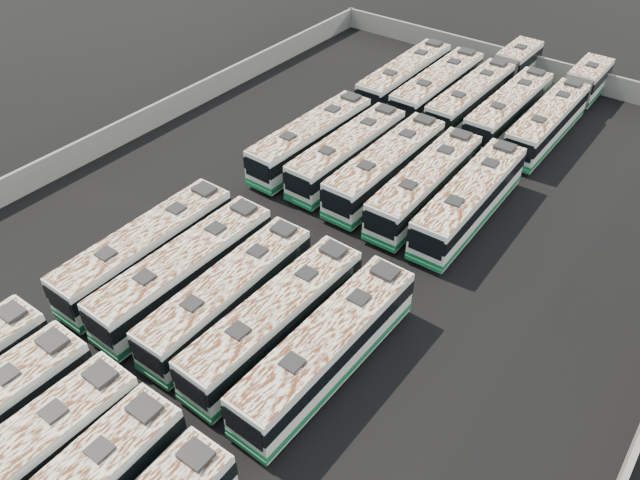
{
  "coord_description": "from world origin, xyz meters",
  "views": [
    {
      "loc": [
        20.28,
        -26.33,
        28.24
      ],
      "look_at": [
        0.74,
        -0.46,
        1.6
      ],
      "focal_mm": 35.0,
      "sensor_mm": 36.0,
      "label": 1
    }
  ],
  "objects_px": {
    "bus_back_center": "(487,86)",
    "bus_back_left": "(437,88)",
    "bus_midfront_center": "(229,295)",
    "bus_midfront_far_left": "(147,249)",
    "bus_front_center": "(7,476)",
    "bus_back_far_left": "(404,78)",
    "bus_midback_left": "(348,153)",
    "bus_midback_right": "(425,185)",
    "bus_midback_far_right": "(470,200)",
    "bus_back_far_right": "(561,108)",
    "bus_back_right": "(508,110)",
    "bus_midback_center": "(386,167)",
    "bus_midfront_right": "(275,320)",
    "bus_midback_far_left": "(311,139)",
    "bus_midfront_left": "(185,271)",
    "bus_midfront_far_right": "(327,349)"
  },
  "relations": [
    {
      "from": "bus_front_center",
      "to": "bus_back_far_left",
      "type": "relative_size",
      "value": 1.0
    },
    {
      "from": "bus_midfront_left",
      "to": "bus_back_far_right",
      "type": "height_order",
      "value": "bus_midfront_left"
    },
    {
      "from": "bus_midback_center",
      "to": "bus_midback_right",
      "type": "height_order",
      "value": "bus_midback_center"
    },
    {
      "from": "bus_midfront_right",
      "to": "bus_midback_center",
      "type": "bearing_deg",
      "value": 102.91
    },
    {
      "from": "bus_midback_far_right",
      "to": "bus_midfront_far_left",
      "type": "bearing_deg",
      "value": -130.33
    },
    {
      "from": "bus_midfront_far_right",
      "to": "bus_back_far_left",
      "type": "relative_size",
      "value": 1.0
    },
    {
      "from": "bus_midback_far_right",
      "to": "bus_midback_far_left",
      "type": "bearing_deg",
      "value": 178.92
    },
    {
      "from": "bus_midfront_far_right",
      "to": "bus_back_left",
      "type": "distance_m",
      "value": 33.81
    },
    {
      "from": "bus_midfront_center",
      "to": "bus_midfront_far_left",
      "type": "bearing_deg",
      "value": -179.74
    },
    {
      "from": "bus_midback_left",
      "to": "bus_midback_right",
      "type": "xyz_separation_m",
      "value": [
        7.27,
        -0.26,
        0.04
      ]
    },
    {
      "from": "bus_back_center",
      "to": "bus_midfront_far_right",
      "type": "bearing_deg",
      "value": -78.05
    },
    {
      "from": "bus_midfront_right",
      "to": "bus_midback_center",
      "type": "distance_m",
      "value": 17.92
    },
    {
      "from": "bus_midback_center",
      "to": "bus_back_far_right",
      "type": "xyz_separation_m",
      "value": [
        7.28,
        17.94,
        -0.08
      ]
    },
    {
      "from": "bus_back_far_left",
      "to": "bus_back_far_right",
      "type": "relative_size",
      "value": 0.67
    },
    {
      "from": "bus_midfront_center",
      "to": "bus_midfront_left",
      "type": "bearing_deg",
      "value": -178.99
    },
    {
      "from": "bus_midfront_far_left",
      "to": "bus_midback_far_left",
      "type": "xyz_separation_m",
      "value": [
        -0.06,
        17.65,
        -0.0
      ]
    },
    {
      "from": "bus_midback_left",
      "to": "bus_back_far_right",
      "type": "relative_size",
      "value": 0.65
    },
    {
      "from": "bus_midfront_center",
      "to": "bus_midback_far_left",
      "type": "bearing_deg",
      "value": 111.55
    },
    {
      "from": "bus_midback_left",
      "to": "bus_midback_right",
      "type": "relative_size",
      "value": 0.98
    },
    {
      "from": "bus_back_center",
      "to": "bus_midback_center",
      "type": "bearing_deg",
      "value": -89.62
    },
    {
      "from": "bus_midfront_right",
      "to": "bus_midfront_far_right",
      "type": "xyz_separation_m",
      "value": [
        3.67,
        0.07,
        0.04
      ]
    },
    {
      "from": "bus_midfront_left",
      "to": "bus_back_far_right",
      "type": "bearing_deg",
      "value": 73.63
    },
    {
      "from": "bus_front_center",
      "to": "bus_midfront_right",
      "type": "distance_m",
      "value": 15.19
    },
    {
      "from": "bus_midback_far_right",
      "to": "bus_back_right",
      "type": "xyz_separation_m",
      "value": [
        -3.52,
        14.69,
        -0.06
      ]
    },
    {
      "from": "bus_midback_center",
      "to": "bus_midfront_right",
      "type": "bearing_deg",
      "value": -78.35
    },
    {
      "from": "bus_midback_left",
      "to": "bus_back_far_left",
      "type": "distance_m",
      "value": 14.98
    },
    {
      "from": "bus_midback_left",
      "to": "bus_midback_right",
      "type": "height_order",
      "value": "bus_midback_right"
    },
    {
      "from": "bus_midfront_left",
      "to": "bus_back_left",
      "type": "distance_m",
      "value": 32.32
    },
    {
      "from": "bus_back_left",
      "to": "bus_midback_far_right",
      "type": "bearing_deg",
      "value": -54.37
    },
    {
      "from": "bus_midback_far_right",
      "to": "bus_back_far_right",
      "type": "bearing_deg",
      "value": 88.37
    },
    {
      "from": "bus_back_left",
      "to": "bus_back_right",
      "type": "height_order",
      "value": "bus_back_left"
    },
    {
      "from": "bus_back_far_left",
      "to": "bus_midback_far_right",
      "type": "bearing_deg",
      "value": -46.34
    },
    {
      "from": "bus_midfront_far_right",
      "to": "bus_midback_far_right",
      "type": "bearing_deg",
      "value": 91.06
    },
    {
      "from": "bus_midback_right",
      "to": "bus_back_center",
      "type": "bearing_deg",
      "value": 99.98
    },
    {
      "from": "bus_front_center",
      "to": "bus_midfront_far_left",
      "type": "relative_size",
      "value": 1.01
    },
    {
      "from": "bus_midback_center",
      "to": "bus_midback_right",
      "type": "xyz_separation_m",
      "value": [
        3.63,
        -0.26,
        -0.02
      ]
    },
    {
      "from": "bus_back_center",
      "to": "bus_back_left",
      "type": "bearing_deg",
      "value": -135.18
    },
    {
      "from": "bus_midfront_far_right",
      "to": "bus_midback_right",
      "type": "bearing_deg",
      "value": 102.67
    },
    {
      "from": "bus_midfront_center",
      "to": "bus_back_center",
      "type": "height_order",
      "value": "bus_back_center"
    },
    {
      "from": "bus_front_center",
      "to": "bus_back_center",
      "type": "relative_size",
      "value": 0.67
    },
    {
      "from": "bus_back_right",
      "to": "bus_back_far_right",
      "type": "relative_size",
      "value": 0.65
    },
    {
      "from": "bus_back_right",
      "to": "bus_back_far_right",
      "type": "distance_m",
      "value": 4.92
    },
    {
      "from": "bus_midfront_right",
      "to": "bus_midback_far_left",
      "type": "xyz_separation_m",
      "value": [
        -10.84,
        17.42,
        0.01
      ]
    },
    {
      "from": "bus_midfront_center",
      "to": "bus_midback_right",
      "type": "xyz_separation_m",
      "value": [
        3.64,
        17.39,
        0.05
      ]
    },
    {
      "from": "bus_midfront_far_left",
      "to": "bus_midfront_center",
      "type": "bearing_deg",
      "value": 0.93
    },
    {
      "from": "bus_front_center",
      "to": "bus_midfront_far_right",
      "type": "height_order",
      "value": "bus_midfront_far_right"
    },
    {
      "from": "bus_midfront_far_left",
      "to": "bus_midback_far_right",
      "type": "xyz_separation_m",
      "value": [
        14.35,
        17.7,
        0.03
      ]
    },
    {
      "from": "bus_back_center",
      "to": "bus_back_right",
      "type": "bearing_deg",
      "value": -42.28
    },
    {
      "from": "bus_midback_far_left",
      "to": "bus_midback_right",
      "type": "relative_size",
      "value": 1.0
    },
    {
      "from": "bus_midfront_center",
      "to": "bus_midback_far_right",
      "type": "xyz_separation_m",
      "value": [
        7.18,
        17.56,
        0.08
      ]
    }
  ]
}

